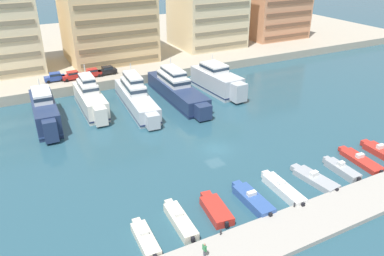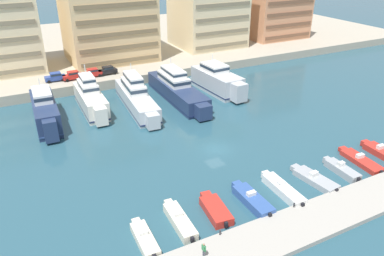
{
  "view_description": "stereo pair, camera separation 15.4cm",
  "coord_description": "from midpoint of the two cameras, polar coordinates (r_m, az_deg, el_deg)",
  "views": [
    {
      "loc": [
        -25.66,
        -41.65,
        27.53
      ],
      "look_at": [
        -2.22,
        3.33,
        2.5
      ],
      "focal_mm": 35.0,
      "sensor_mm": 36.0,
      "label": 1
    },
    {
      "loc": [
        -25.53,
        -41.72,
        27.53
      ],
      "look_at": [
        -2.22,
        3.33,
        2.5
      ],
      "focal_mm": 35.0,
      "sensor_mm": 36.0,
      "label": 2
    }
  ],
  "objects": [
    {
      "name": "motorboat_red_far_right",
      "position": [
        60.88,
        26.7,
        -3.16
      ],
      "size": [
        2.4,
        6.3,
        1.48
      ],
      "color": "red",
      "rests_on": "ground"
    },
    {
      "name": "motorboat_cream_far_left",
      "position": [
        40.13,
        -7.27,
        -16.4
      ],
      "size": [
        1.81,
        6.18,
        1.33
      ],
      "color": "beige",
      "rests_on": "ground"
    },
    {
      "name": "car_red_mid_left",
      "position": [
        83.07,
        -15.08,
        8.15
      ],
      "size": [
        4.17,
        2.07,
        1.8
      ],
      "color": "red",
      "rests_on": "quay_promenade"
    },
    {
      "name": "bollard_west",
      "position": [
        40.02,
        4.28,
        -15.54
      ],
      "size": [
        0.2,
        0.2,
        0.61
      ],
      "color": "#2D2D33",
      "rests_on": "pier_dock"
    },
    {
      "name": "car_blue_far_left",
      "position": [
        82.66,
        -20.23,
        7.34
      ],
      "size": [
        4.14,
        2.0,
        1.8
      ],
      "color": "#28428E",
      "rests_on": "quay_promenade"
    },
    {
      "name": "car_black_center_left",
      "position": [
        83.99,
        -12.88,
        8.59
      ],
      "size": [
        4.2,
        2.13,
        1.8
      ],
      "color": "black",
      "rests_on": "quay_promenade"
    },
    {
      "name": "quay_promenade",
      "position": [
        114.89,
        -14.22,
        12.13
      ],
      "size": [
        180.0,
        70.0,
        1.98
      ],
      "primitive_type": "cube",
      "color": "#ADA38E",
      "rests_on": "ground"
    },
    {
      "name": "bollard_west_mid",
      "position": [
        44.92,
        15.25,
        -11.18
      ],
      "size": [
        0.2,
        0.2,
        0.61
      ],
      "color": "#2D2D33",
      "rests_on": "pier_dock"
    },
    {
      "name": "yacht_silver_center",
      "position": [
        77.32,
        3.84,
        7.2
      ],
      "size": [
        5.62,
        16.02,
        7.4
      ],
      "color": "silver",
      "rests_on": "ground"
    },
    {
      "name": "yacht_navy_center_left",
      "position": [
        73.39,
        -2.41,
        5.96
      ],
      "size": [
        4.92,
        22.93,
        7.58
      ],
      "color": "navy",
      "rests_on": "ground"
    },
    {
      "name": "yacht_navy_far_left",
      "position": [
        67.57,
        -21.57,
        2.43
      ],
      "size": [
        4.28,
        16.83,
        7.37
      ],
      "color": "navy",
      "rests_on": "ground"
    },
    {
      "name": "motorboat_blue_center_left",
      "position": [
        45.3,
        9.09,
        -10.71
      ],
      "size": [
        2.06,
        7.2,
        1.49
      ],
      "color": "#33569E",
      "rests_on": "ground"
    },
    {
      "name": "motorboat_grey_mid_right",
      "position": [
        53.97,
        21.73,
        -5.86
      ],
      "size": [
        1.78,
        6.11,
        1.56
      ],
      "color": "#9EA3A8",
      "rests_on": "ground"
    },
    {
      "name": "motorboat_red_right",
      "position": [
        57.49,
        24.22,
        -4.48
      ],
      "size": [
        2.57,
        7.58,
        1.23
      ],
      "color": "red",
      "rests_on": "ground"
    },
    {
      "name": "motorboat_red_mid_left",
      "position": [
        43.44,
        3.52,
        -12.29
      ],
      "size": [
        2.75,
        6.2,
        0.99
      ],
      "color": "red",
      "rests_on": "ground"
    },
    {
      "name": "pier_dock",
      "position": [
        43.64,
        16.85,
        -13.73
      ],
      "size": [
        120.0,
        5.52,
        0.58
      ],
      "primitive_type": "cube",
      "color": "#A8A399",
      "rests_on": "ground"
    },
    {
      "name": "yacht_ivory_left",
      "position": [
        70.64,
        -15.3,
        4.39
      ],
      "size": [
        4.04,
        16.39,
        8.08
      ],
      "color": "silver",
      "rests_on": "ground"
    },
    {
      "name": "ground_plane",
      "position": [
        56.13,
        3.51,
        -3.16
      ],
      "size": [
        400.0,
        400.0,
        0.0
      ],
      "primitive_type": "plane",
      "color": "#285160"
    },
    {
      "name": "motorboat_grey_center_right",
      "position": [
        50.96,
        18.09,
        -7.36
      ],
      "size": [
        2.79,
        7.17,
        1.34
      ],
      "color": "#9EA3A8",
      "rests_on": "ground"
    },
    {
      "name": "motorboat_cream_left",
      "position": [
        41.89,
        -1.96,
        -13.9
      ],
      "size": [
        1.94,
        7.12,
        1.42
      ],
      "color": "beige",
      "rests_on": "ground"
    },
    {
      "name": "car_red_left",
      "position": [
        82.44,
        -17.83,
        7.66
      ],
      "size": [
        4.2,
        2.14,
        1.8
      ],
      "color": "red",
      "rests_on": "quay_promenade"
    },
    {
      "name": "apartment_block_center_left",
      "position": [
        105.65,
        2.29,
        18.94
      ],
      "size": [
        17.47,
        16.44,
        26.1
      ],
      "color": "beige",
      "rests_on": "quay_promenade"
    },
    {
      "name": "apartment_block_mid_left",
      "position": [
        94.21,
        -12.91,
        16.72
      ],
      "size": [
        20.22,
        16.95,
        23.78
      ],
      "color": "#E0BC84",
      "rests_on": "quay_promenade"
    },
    {
      "name": "apartment_block_center",
      "position": [
        119.74,
        12.04,
        18.11
      ],
      "size": [
        17.89,
        16.67,
        21.23
      ],
      "color": "tan",
      "rests_on": "quay_promenade"
    },
    {
      "name": "yacht_silver_mid_left",
      "position": [
        70.21,
        -8.62,
        4.75
      ],
      "size": [
        5.28,
        21.16,
        7.78
      ],
      "color": "silver",
      "rests_on": "ground"
    },
    {
      "name": "pedestrian_mid_deck",
      "position": [
        37.36,
        1.79,
        -17.92
      ],
      "size": [
        0.29,
        0.59,
        1.56
      ],
      "color": "#4C515B",
      "rests_on": "pier_dock"
    },
    {
      "name": "motorboat_white_center",
      "position": [
        47.73,
        13.57,
        -9.03
      ],
      "size": [
        1.95,
        7.73,
        1.46
      ],
      "color": "white",
      "rests_on": "ground"
    }
  ]
}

